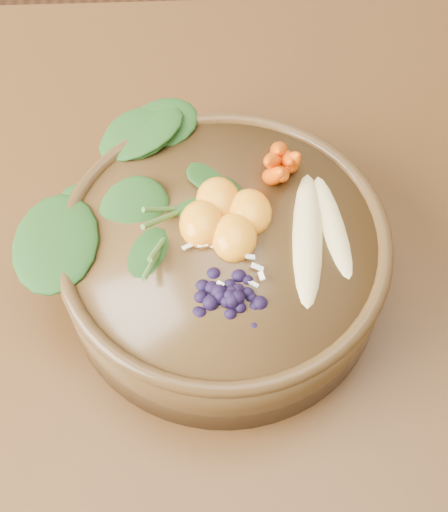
{
  "coord_description": "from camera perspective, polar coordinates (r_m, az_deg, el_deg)",
  "views": [
    {
      "loc": [
        -0.19,
        -0.41,
        1.41
      ],
      "look_at": [
        -0.17,
        -0.02,
        0.8
      ],
      "focal_mm": 50.0,
      "sensor_mm": 36.0,
      "label": 1
    }
  ],
  "objects": [
    {
      "name": "blueberry_pile",
      "position": [
        0.64,
        0.44,
        -2.38
      ],
      "size": [
        0.15,
        0.12,
        0.05
      ],
      "primitive_type": null,
      "rotation": [
        0.0,
        0.0,
        -0.02
      ],
      "color": "black",
      "rests_on": "stoneware_bowl"
    },
    {
      "name": "mandarin_cluster",
      "position": [
        0.69,
        0.15,
        3.75
      ],
      "size": [
        0.1,
        0.11,
        0.04
      ],
      "primitive_type": null,
      "rotation": [
        0.0,
        0.0,
        -0.02
      ],
      "color": "orange",
      "rests_on": "stoneware_bowl"
    },
    {
      "name": "banana_halves",
      "position": [
        0.69,
        7.84,
        2.69
      ],
      "size": [
        0.08,
        0.19,
        0.03
      ],
      "rotation": [
        0.0,
        0.0,
        -0.02
      ],
      "color": "#E0CC84",
      "rests_on": "stoneware_bowl"
    },
    {
      "name": "coconut_flakes",
      "position": [
        0.68,
        0.23,
        0.15
      ],
      "size": [
        0.11,
        0.08,
        0.01
      ],
      "primitive_type": null,
      "rotation": [
        0.0,
        0.0,
        -0.02
      ],
      "color": "white",
      "rests_on": "stoneware_bowl"
    },
    {
      "name": "carrot_cluster",
      "position": [
        0.72,
        4.61,
        9.49
      ],
      "size": [
        0.07,
        0.07,
        0.09
      ],
      "primitive_type": null,
      "rotation": [
        0.0,
        0.0,
        -0.02
      ],
      "color": "#DA4900",
      "rests_on": "stoneware_bowl"
    },
    {
      "name": "dining_table",
      "position": [
        0.88,
        11.05,
        -3.52
      ],
      "size": [
        1.6,
        0.9,
        0.75
      ],
      "color": "#331C0C",
      "rests_on": "ground"
    },
    {
      "name": "stoneware_bowl",
      "position": [
        0.73,
        0.0,
        -0.42
      ],
      "size": [
        0.33,
        0.33,
        0.09
      ],
      "primitive_type": "cylinder",
      "rotation": [
        0.0,
        0.0,
        -0.02
      ],
      "color": "#453017",
      "rests_on": "dining_table"
    },
    {
      "name": "kale_heap",
      "position": [
        0.72,
        -4.23,
        7.05
      ],
      "size": [
        0.22,
        0.2,
        0.05
      ],
      "primitive_type": null,
      "rotation": [
        0.0,
        0.0,
        -0.02
      ],
      "color": "#1D4616",
      "rests_on": "stoneware_bowl"
    },
    {
      "name": "ground",
      "position": [
        1.49,
        6.79,
        -15.93
      ],
      "size": [
        4.0,
        4.0,
        0.0
      ],
      "primitive_type": "plane",
      "color": "#381E0F",
      "rests_on": "ground"
    }
  ]
}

